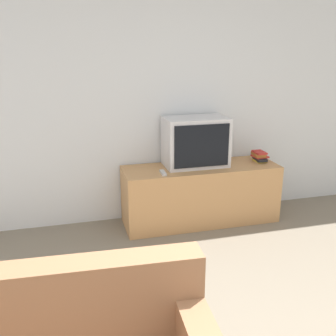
{
  "coord_description": "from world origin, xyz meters",
  "views": [
    {
      "loc": [
        -1.04,
        -0.99,
        1.83
      ],
      "look_at": [
        -0.17,
        2.2,
        0.8
      ],
      "focal_mm": 42.0,
      "sensor_mm": 36.0,
      "label": 1
    }
  ],
  "objects_px": {
    "television": "(196,142)",
    "remote_on_stand": "(163,173)",
    "book_stack": "(259,156)",
    "tv_stand": "(200,194)"
  },
  "relations": [
    {
      "from": "television",
      "to": "book_stack",
      "type": "height_order",
      "value": "television"
    },
    {
      "from": "tv_stand",
      "to": "remote_on_stand",
      "type": "height_order",
      "value": "remote_on_stand"
    },
    {
      "from": "tv_stand",
      "to": "book_stack",
      "type": "height_order",
      "value": "book_stack"
    },
    {
      "from": "remote_on_stand",
      "to": "book_stack",
      "type": "bearing_deg",
      "value": 7.92
    },
    {
      "from": "television",
      "to": "book_stack",
      "type": "relative_size",
      "value": 3.08
    },
    {
      "from": "television",
      "to": "remote_on_stand",
      "type": "distance_m",
      "value": 0.51
    },
    {
      "from": "book_stack",
      "to": "remote_on_stand",
      "type": "relative_size",
      "value": 1.36
    },
    {
      "from": "television",
      "to": "remote_on_stand",
      "type": "bearing_deg",
      "value": -153.25
    },
    {
      "from": "tv_stand",
      "to": "book_stack",
      "type": "relative_size",
      "value": 7.75
    },
    {
      "from": "tv_stand",
      "to": "television",
      "type": "bearing_deg",
      "value": 126.02
    }
  ]
}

